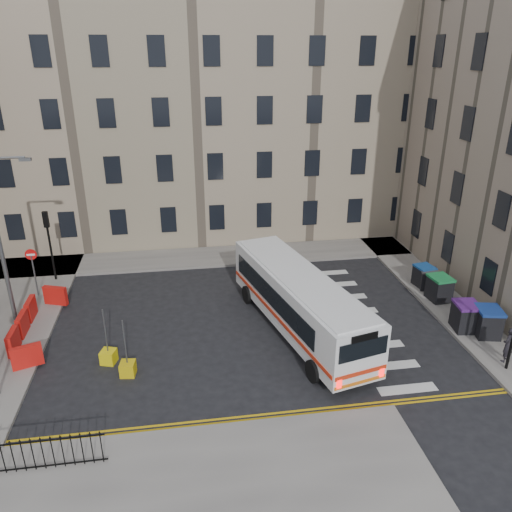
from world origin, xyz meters
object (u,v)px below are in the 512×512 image
object	(u,v)px
wheelie_bin_c	(439,288)
wheelie_bin_b	(465,316)
wheelie_bin_a	(488,322)
bollard_chevron	(128,369)
bollard_yellow	(109,357)
bus	(299,300)
wheelie_bin_d	(428,279)
wheelie_bin_e	(424,276)
pedestrian	(508,345)

from	to	relation	value
wheelie_bin_c	wheelie_bin_b	bearing A→B (deg)	-100.40
wheelie_bin_a	bollard_chevron	distance (m)	16.36
wheelie_bin_a	wheelie_bin_b	size ratio (longest dim) A/B	1.05
wheelie_bin_b	bollard_yellow	world-z (taller)	wheelie_bin_b
bus	bollard_chevron	world-z (taller)	bus
wheelie_bin_d	bollard_yellow	bearing A→B (deg)	-148.73
wheelie_bin_a	wheelie_bin_d	xyz separation A→B (m)	(-0.43, 5.04, -0.12)
wheelie_bin_d	wheelie_bin_e	bearing A→B (deg)	119.92
bus	wheelie_bin_e	world-z (taller)	bus
wheelie_bin_e	wheelie_bin_c	bearing A→B (deg)	-98.50
wheelie_bin_a	bollard_yellow	world-z (taller)	wheelie_bin_a
bus	wheelie_bin_b	xyz separation A→B (m)	(7.83, -1.31, -0.83)
bollard_yellow	wheelie_bin_d	bearing A→B (deg)	14.74
wheelie_bin_a	bollard_yellow	size ratio (longest dim) A/B	2.40
wheelie_bin_d	bollard_yellow	size ratio (longest dim) A/B	2.07
wheelie_bin_c	bollard_chevron	xyz separation A→B (m)	(-15.86, -4.06, -0.52)
wheelie_bin_a	pedestrian	bearing A→B (deg)	-88.37
wheelie_bin_d	wheelie_bin_e	size ratio (longest dim) A/B	1.03
bus	wheelie_bin_e	bearing A→B (deg)	9.51
wheelie_bin_c	bollard_yellow	bearing A→B (deg)	-175.40
bus	wheelie_bin_a	bearing A→B (deg)	-26.41
bus	wheelie_bin_c	distance (m)	8.30
bus	wheelie_bin_b	distance (m)	7.98
wheelie_bin_b	bollard_yellow	size ratio (longest dim) A/B	2.28
wheelie_bin_b	wheelie_bin_e	distance (m)	4.75
bus	wheelie_bin_a	size ratio (longest dim) A/B	7.55
bus	wheelie_bin_b	world-z (taller)	bus
wheelie_bin_d	bollard_yellow	world-z (taller)	wheelie_bin_d
wheelie_bin_b	bollard_chevron	bearing A→B (deg)	-169.09
wheelie_bin_e	pedestrian	distance (m)	7.47
bus	bollard_yellow	size ratio (longest dim) A/B	18.11
bollard_yellow	pedestrian	bearing A→B (deg)	-9.09
wheelie_bin_b	bollard_chevron	distance (m)	15.65
wheelie_bin_d	wheelie_bin_e	distance (m)	0.36
wheelie_bin_c	bollard_yellow	size ratio (longest dim) A/B	2.21
bus	wheelie_bin_d	xyz separation A→B (m)	(8.13, 3.09, -0.94)
wheelie_bin_e	bollard_yellow	xyz separation A→B (m)	(-16.73, -4.77, -0.44)
wheelie_bin_b	bollard_chevron	xyz separation A→B (m)	(-15.61, -1.04, -0.54)
bus	wheelie_bin_e	xyz separation A→B (m)	(8.05, 3.44, -0.92)
wheelie_bin_b	wheelie_bin_d	distance (m)	4.41
pedestrian	bollard_yellow	bearing A→B (deg)	-39.91
wheelie_bin_e	pedestrian	bearing A→B (deg)	-98.28
bus	wheelie_bin_e	distance (m)	8.80
bus	bollard_yellow	xyz separation A→B (m)	(-8.68, -1.33, -1.37)
bus	pedestrian	xyz separation A→B (m)	(8.18, -4.03, -0.71)
wheelie_bin_c	wheelie_bin_d	world-z (taller)	wheelie_bin_c
bollard_chevron	bollard_yellow	bearing A→B (deg)	131.23
wheelie_bin_c	bollard_chevron	size ratio (longest dim) A/B	2.21
wheelie_bin_b	wheelie_bin_d	world-z (taller)	wheelie_bin_b
wheelie_bin_b	bollard_chevron	world-z (taller)	wheelie_bin_b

